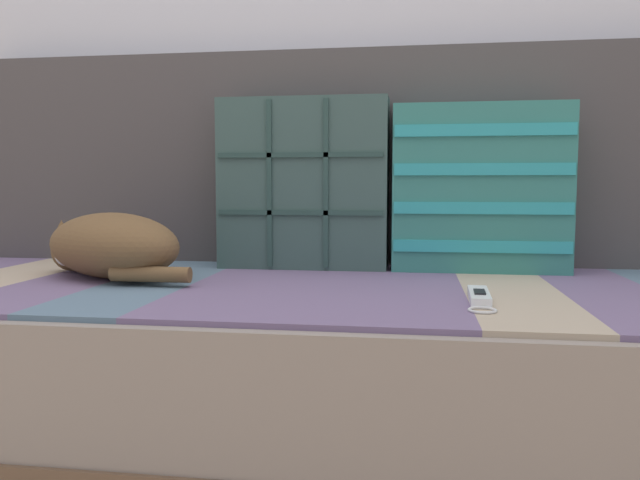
% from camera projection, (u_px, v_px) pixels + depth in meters
% --- Properties ---
extents(ground_plane, '(14.00, 14.00, 0.00)m').
position_uv_depth(ground_plane, '(278.00, 473.00, 1.33)').
color(ground_plane, '#7A6651').
extents(couch, '(2.04, 0.91, 0.40)m').
position_uv_depth(couch, '(286.00, 370.00, 1.41)').
color(couch, brown).
rests_on(couch, ground_plane).
extents(sofa_backrest, '(2.00, 0.14, 0.57)m').
position_uv_depth(sofa_backrest, '(313.00, 159.00, 1.74)').
color(sofa_backrest, '#474242').
rests_on(sofa_backrest, couch).
extents(throw_pillow_quilted, '(0.43, 0.14, 0.43)m').
position_uv_depth(throw_pillow_quilted, '(302.00, 184.00, 1.61)').
color(throw_pillow_quilted, '#38514C').
rests_on(throw_pillow_quilted, couch).
extents(throw_pillow_striped, '(0.43, 0.14, 0.41)m').
position_uv_depth(throw_pillow_striped, '(480.00, 188.00, 1.54)').
color(throw_pillow_striped, '#337A70').
rests_on(throw_pillow_striped, couch).
extents(sleeping_cat, '(0.44, 0.37, 0.15)m').
position_uv_depth(sleeping_cat, '(109.00, 246.00, 1.44)').
color(sleeping_cat, brown).
rests_on(sleeping_cat, couch).
extents(game_remote_near, '(0.05, 0.20, 0.02)m').
position_uv_depth(game_remote_near, '(479.00, 297.00, 1.14)').
color(game_remote_near, white).
rests_on(game_remote_near, couch).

